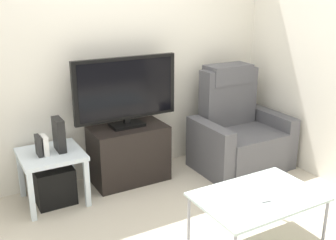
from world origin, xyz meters
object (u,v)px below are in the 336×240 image
Objects in this scene: television at (126,90)px; game_console at (59,135)px; recliner_armchair at (238,133)px; tv_stand at (129,153)px; cell_phone at (261,197)px; book_middle at (45,145)px; subwoofer_box at (54,184)px; side_table at (51,160)px; book_leftmost at (38,146)px; coffee_table at (258,199)px.

game_console is (-0.69, -0.07, -0.30)m from television.
recliner_armchair is 1.89m from game_console.
tv_stand is 1.57m from cell_phone.
book_middle is 0.15m from game_console.
game_console is at bearing 6.34° from subwoofer_box.
recliner_armchair is at bearing -6.02° from game_console.
game_console is (-0.69, -0.05, 0.34)m from tv_stand.
book_leftmost is (-0.10, -0.02, 0.17)m from side_table.
tv_stand is at bearing 103.54° from coffee_table.
book_leftmost is 1.06× the size of book_middle.
subwoofer_box is 2.24× the size of cell_phone.
television is at bearing 5.72° from game_console.
television is at bearing 167.87° from recliner_armchair.
game_console is 0.33× the size of coffee_table.
book_leftmost is 0.05m from book_middle.
recliner_armchair reaches higher than tv_stand.
recliner_armchair is (1.18, -0.25, 0.09)m from tv_stand.
recliner_armchair reaches higher than cell_phone.
recliner_armchair is at bearing 67.00° from cell_phone.
book_leftmost is at bearing 180.00° from book_middle.
cell_phone is (1.18, -1.44, -0.13)m from book_middle.
book_middle is at bearing -167.70° from game_console.
side_table is at bearing 137.53° from cell_phone.
book_leftmost reaches higher than subwoofer_box.
recliner_armchair is 1.49m from coffee_table.
recliner_armchair is at bearing 56.65° from coffee_table.
coffee_table is (-0.82, -1.25, 0.03)m from recliner_armchair.
book_leftmost reaches higher than cell_phone.
side_table is 3.15× the size of book_middle.
tv_stand reaches higher than side_table.
tv_stand is 4.33× the size of book_middle.
television is 1.09m from subwoofer_box.
game_console is 1.81m from cell_phone.
coffee_table is 6.00× the size of cell_phone.
cell_phone is at bearing -54.78° from game_console.
cell_phone is (1.23, -1.44, -0.13)m from book_leftmost.
recliner_armchair is 1.98m from subwoofer_box.
subwoofer_box is at bearing 175.09° from recliner_armchair.
cell_phone is (-0.01, -0.03, 0.03)m from coffee_table.
side_table is 0.23m from subwoofer_box.
coffee_table is at bearing -54.06° from game_console.
recliner_armchair is 2.07m from book_leftmost.
tv_stand is 2.50× the size of game_console.
tv_stand is at bearing -90.00° from television.
subwoofer_box is 1.87m from cell_phone.
book_middle is (0.05, 0.00, -0.01)m from book_leftmost.
cell_phone is (1.04, -1.47, -0.19)m from game_console.
side_table is (-0.78, -0.08, -0.53)m from television.
tv_stand is 0.79m from side_table.
tv_stand reaches higher than cell_phone.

